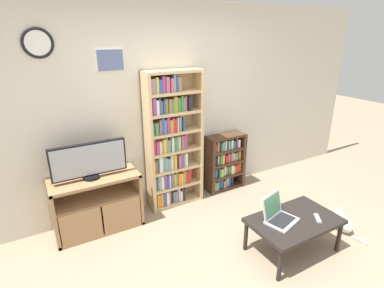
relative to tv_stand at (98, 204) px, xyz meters
name	(u,v)px	position (x,y,z in m)	size (l,w,h in m)	color
ground_plane	(244,288)	(0.93, -1.56, -0.34)	(18.00, 18.00, 0.00)	gray
wall_back	(158,109)	(0.93, 0.28, 0.97)	(7.01, 0.09, 2.60)	beige
tv_stand	(98,204)	(0.00, 0.00, 0.00)	(0.99, 0.42, 0.68)	#9E754C
television	(89,161)	(-0.03, 0.01, 0.55)	(0.82, 0.18, 0.42)	black
bookshelf_tall	(171,142)	(1.01, 0.12, 0.55)	(0.74, 0.26, 1.80)	tan
bookshelf_short	(224,162)	(1.88, 0.12, 0.08)	(0.59, 0.24, 0.84)	#472D1E
coffee_table	(294,222)	(1.71, -1.40, 0.01)	(0.94, 0.58, 0.39)	black
laptop	(278,214)	(1.54, -1.31, 0.12)	(0.39, 0.36, 0.26)	silver
remote_near_laptop	(318,218)	(1.92, -1.51, 0.06)	(0.13, 0.15, 0.02)	#99999E
cat	(342,221)	(2.50, -1.43, -0.23)	(0.23, 0.49, 0.26)	white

